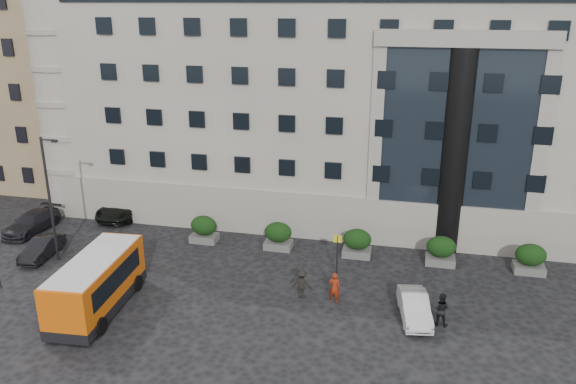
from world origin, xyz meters
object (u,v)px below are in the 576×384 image
hedge_d (441,250)px  hedge_e (530,258)px  white_taxi (414,307)px  hedge_c (357,243)px  pedestrian_a (334,288)px  pedestrian_c (302,284)px  parked_car_b (42,248)px  hedge_a (204,229)px  bus_stop_sign (337,248)px  hedge_b (278,235)px  pedestrian_b (441,309)px  red_truck (120,169)px  parked_car_d (124,206)px  parked_car_c (31,222)px  minibus (96,282)px  street_lamp (50,195)px

hedge_d → hedge_e: 5.20m
white_taxi → hedge_c: bearing=108.9°
pedestrian_a → pedestrian_c: pedestrian_a is taller
hedge_e → pedestrian_c: size_ratio=1.10×
parked_car_b → white_taxi: bearing=-10.4°
hedge_a → pedestrian_a: 11.58m
hedge_d → bus_stop_sign: 6.76m
hedge_b → white_taxi: (8.90, -6.80, -0.29)m
pedestrian_b → red_truck: bearing=-18.4°
parked_car_b → pedestrian_c: (17.22, -1.37, 0.22)m
hedge_e → white_taxi: 9.55m
pedestrian_a → hedge_e: bearing=-145.7°
hedge_e → pedestrian_b: size_ratio=1.05×
hedge_e → parked_car_d: hedge_e is taller
red_truck → pedestrian_a: red_truck is taller
parked_car_d → pedestrian_b: bearing=-27.4°
pedestrian_c → hedge_a: bearing=-40.1°
hedge_d → parked_car_c: bearing=-177.8°
minibus → street_lamp: bearing=135.5°
hedge_e → white_taxi: bearing=-134.6°
bus_stop_sign → hedge_d: bearing=24.7°
hedge_b → parked_car_c: size_ratio=0.39×
hedge_a → street_lamp: street_lamp is taller
red_truck → parked_car_c: red_truck is taller
hedge_a → hedge_c: size_ratio=1.00×
parked_car_b → parked_car_d: 8.03m
hedge_e → red_truck: red_truck is taller
bus_stop_sign → minibus: bearing=-149.9°
hedge_e → pedestrian_b: (-5.42, -7.12, -0.05)m
minibus → pedestrian_c: 10.92m
parked_car_b → pedestrian_a: bearing=-9.6°
parked_car_b → pedestrian_c: bearing=-9.6°
street_lamp → minibus: size_ratio=1.12×
hedge_b → white_taxi: hedge_b is taller
hedge_e → hedge_c: bearing=180.0°
hedge_a → minibus: size_ratio=0.26×
red_truck → pedestrian_c: (19.43, -15.55, -0.77)m
hedge_c → parked_car_b: (-19.62, -4.62, -0.31)m
red_truck → parked_car_b: bearing=-93.3°
minibus → parked_car_b: 8.61m
hedge_e → parked_car_b: hedge_e is taller
hedge_b → white_taxi: 11.20m
parked_car_d → pedestrian_c: 18.21m
pedestrian_a → pedestrian_b: size_ratio=1.01×
parked_car_d → pedestrian_c: (15.69, -9.24, 0.05)m
bus_stop_sign → pedestrian_b: size_ratio=1.44×
street_lamp → pedestrian_b: 23.70m
hedge_e → pedestrian_c: 14.13m
hedge_b → hedge_c: same height
hedge_a → pedestrian_c: 9.99m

